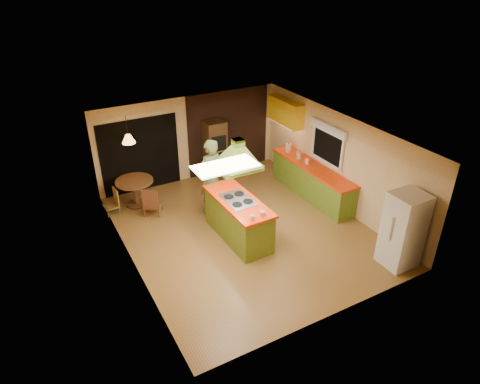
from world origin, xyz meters
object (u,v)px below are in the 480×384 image
man (210,177)px  wall_oven (215,150)px  refrigerator (403,230)px  canister_large (288,148)px  kitchen_island (238,219)px  dining_table (135,188)px

man → wall_oven: size_ratio=1.14×
refrigerator → canister_large: bearing=89.3°
kitchen_island → refrigerator: refrigerator is taller
dining_table → kitchen_island: bearing=-57.7°
wall_oven → dining_table: 2.66m
man → wall_oven: 2.01m
dining_table → wall_oven: bearing=10.8°
dining_table → man: bearing=-37.9°
canister_large → refrigerator: bearing=-91.4°
refrigerator → canister_large: size_ratio=7.03×
wall_oven → canister_large: size_ratio=7.29×
kitchen_island → man: man is taller
refrigerator → wall_oven: (-1.65, 5.65, 0.03)m
kitchen_island → canister_large: bearing=34.2°
dining_table → canister_large: canister_large is taller
wall_oven → dining_table: (-2.59, -0.49, -0.37)m
refrigerator → dining_table: size_ratio=1.74×
man → canister_large: 2.78m
man → canister_large: man is taller
man → dining_table: size_ratio=2.04×
kitchen_island → man: 1.46m
wall_oven → canister_large: bearing=-34.3°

